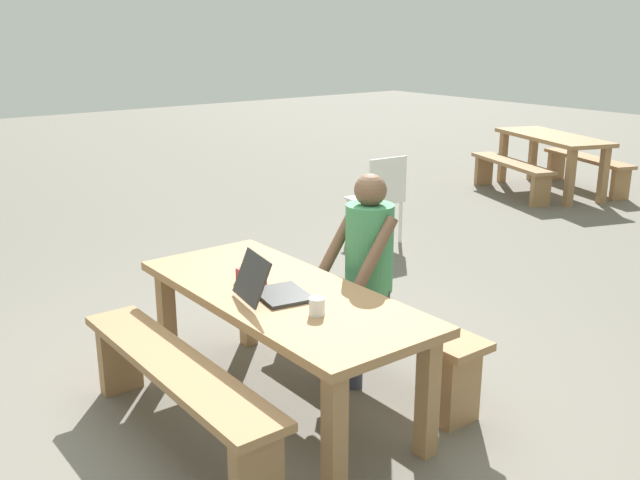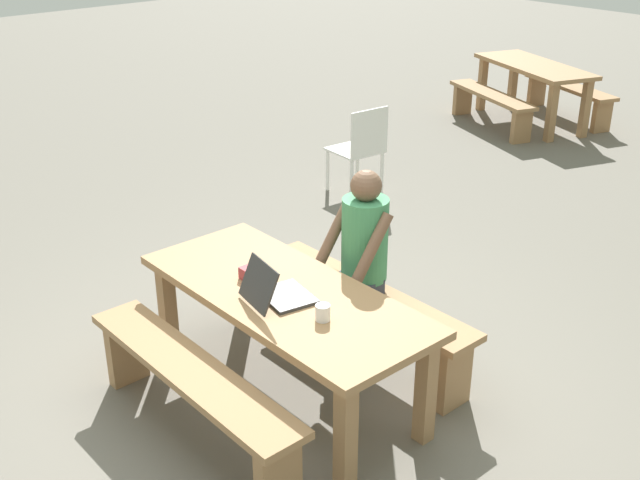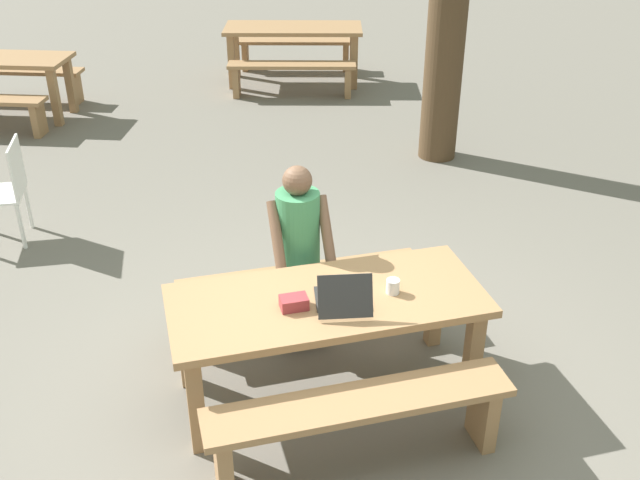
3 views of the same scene
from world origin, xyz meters
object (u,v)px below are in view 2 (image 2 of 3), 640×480
Objects in this scene: laptop at (276,291)px; plastic_chair at (360,148)px; picnic_table_front at (285,306)px; coffee_mug at (323,313)px; person_seated at (360,252)px; small_pouch at (254,275)px; picnic_table_rear at (533,75)px.

laptop is 0.45× the size of plastic_chair.
plastic_chair is at bearing -41.59° from laptop.
coffee_mug is (0.39, -0.05, 0.15)m from picnic_table_front.
person_seated is 2.89m from plastic_chair.
small_pouch is (-0.28, 0.06, -0.02)m from laptop.
picnic_table_rear is at bearing 115.33° from coffee_mug.
picnic_table_front is 2.13× the size of plastic_chair.
plastic_chair is at bearing 124.97° from small_pouch.
laptop reaches higher than plastic_chair.
picnic_table_front is 6.43m from picnic_table_rear.
person_seated is at bearing -45.74° from picnic_table_rear.
laptop is at bearing -61.20° from picnic_table_front.
picnic_table_front is 0.26m from small_pouch.
person_seated is (0.20, 0.67, 0.00)m from small_pouch.
picnic_table_front is 20.86× the size of coffee_mug.
small_pouch is at bearing -179.61° from coffee_mug.
plastic_chair is (-2.15, 2.73, -0.29)m from laptop.
plastic_chair reaches higher than picnic_table_front.
picnic_table_front is 0.63m from person_seated.
plastic_chair is at bearing 128.55° from picnic_table_front.
picnic_table_front is at bearing 14.88° from small_pouch.
person_seated is at bearing 50.59° from plastic_chair.
small_pouch is at bearing 39.68° from plastic_chair.
coffee_mug is at bearing -58.48° from person_seated.
picnic_table_rear is (-2.43, 5.33, -0.13)m from person_seated.
laptop reaches higher than picnic_table_front.
laptop is at bearing -11.56° from small_pouch.
picnic_table_front is 0.42m from coffee_mug.
picnic_table_front is 4.68× the size of laptop.
person_seated reaches higher than plastic_chair.
person_seated is at bearing -73.37° from laptop.
person_seated is 5.86m from picnic_table_rear.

